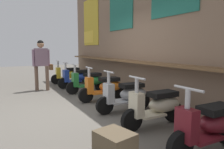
{
  "coord_description": "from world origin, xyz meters",
  "views": [
    {
      "loc": [
        4.54,
        -1.48,
        1.45
      ],
      "look_at": [
        -0.54,
        1.3,
        0.72
      ],
      "focal_mm": 32.92,
      "sensor_mm": 36.0,
      "label": 1
    }
  ],
  "objects_px": {
    "scooter_yellow": "(70,74)",
    "scooter_silver": "(127,95)",
    "scooter_blue": "(78,77)",
    "scooter_cream": "(158,106)",
    "scooter_green": "(89,81)",
    "scooter_orange": "(105,87)",
    "scooter_maroon": "(211,125)",
    "merchandise_crate": "(115,146)",
    "shopper_with_handbag": "(42,60)"
  },
  "relations": [
    {
      "from": "scooter_green",
      "to": "scooter_orange",
      "type": "height_order",
      "value": "same"
    },
    {
      "from": "scooter_maroon",
      "to": "scooter_yellow",
      "type": "bearing_deg",
      "value": -89.19
    },
    {
      "from": "scooter_maroon",
      "to": "merchandise_crate",
      "type": "distance_m",
      "value": 1.4
    },
    {
      "from": "scooter_orange",
      "to": "scooter_maroon",
      "type": "relative_size",
      "value": 1.0
    },
    {
      "from": "scooter_blue",
      "to": "scooter_cream",
      "type": "height_order",
      "value": "same"
    },
    {
      "from": "scooter_maroon",
      "to": "shopper_with_handbag",
      "type": "height_order",
      "value": "shopper_with_handbag"
    },
    {
      "from": "scooter_orange",
      "to": "scooter_cream",
      "type": "height_order",
      "value": "same"
    },
    {
      "from": "scooter_maroon",
      "to": "shopper_with_handbag",
      "type": "distance_m",
      "value": 5.82
    },
    {
      "from": "scooter_maroon",
      "to": "merchandise_crate",
      "type": "height_order",
      "value": "scooter_maroon"
    },
    {
      "from": "scooter_yellow",
      "to": "scooter_green",
      "type": "distance_m",
      "value": 2.14
    },
    {
      "from": "scooter_orange",
      "to": "scooter_maroon",
      "type": "xyz_separation_m",
      "value": [
        3.29,
        0.0,
        0.0
      ]
    },
    {
      "from": "scooter_yellow",
      "to": "shopper_with_handbag",
      "type": "bearing_deg",
      "value": 41.2
    },
    {
      "from": "scooter_silver",
      "to": "shopper_with_handbag",
      "type": "height_order",
      "value": "shopper_with_handbag"
    },
    {
      "from": "scooter_yellow",
      "to": "scooter_silver",
      "type": "height_order",
      "value": "same"
    },
    {
      "from": "scooter_green",
      "to": "scooter_silver",
      "type": "xyz_separation_m",
      "value": [
        2.31,
        -0.0,
        0.0
      ]
    },
    {
      "from": "scooter_green",
      "to": "scooter_yellow",
      "type": "bearing_deg",
      "value": -89.12
    },
    {
      "from": "scooter_orange",
      "to": "merchandise_crate",
      "type": "height_order",
      "value": "scooter_orange"
    },
    {
      "from": "scooter_silver",
      "to": "scooter_maroon",
      "type": "xyz_separation_m",
      "value": [
        2.17,
        0.0,
        0.0
      ]
    },
    {
      "from": "scooter_blue",
      "to": "scooter_maroon",
      "type": "xyz_separation_m",
      "value": [
        5.57,
        0.0,
        0.0
      ]
    },
    {
      "from": "scooter_green",
      "to": "scooter_orange",
      "type": "xyz_separation_m",
      "value": [
        1.19,
        -0.0,
        0.0
      ]
    },
    {
      "from": "scooter_blue",
      "to": "scooter_green",
      "type": "relative_size",
      "value": 1.0
    },
    {
      "from": "scooter_green",
      "to": "merchandise_crate",
      "type": "height_order",
      "value": "scooter_green"
    },
    {
      "from": "scooter_silver",
      "to": "merchandise_crate",
      "type": "distance_m",
      "value": 2.18
    },
    {
      "from": "scooter_green",
      "to": "scooter_blue",
      "type": "bearing_deg",
      "value": -89.11
    },
    {
      "from": "scooter_cream",
      "to": "scooter_maroon",
      "type": "bearing_deg",
      "value": 90.51
    },
    {
      "from": "scooter_yellow",
      "to": "scooter_cream",
      "type": "height_order",
      "value": "same"
    },
    {
      "from": "scooter_orange",
      "to": "scooter_silver",
      "type": "bearing_deg",
      "value": 92.74
    },
    {
      "from": "scooter_maroon",
      "to": "scooter_blue",
      "type": "bearing_deg",
      "value": -89.19
    },
    {
      "from": "shopper_with_handbag",
      "to": "scooter_maroon",
      "type": "bearing_deg",
      "value": -169.92
    },
    {
      "from": "scooter_silver",
      "to": "scooter_cream",
      "type": "bearing_deg",
      "value": 91.64
    },
    {
      "from": "scooter_cream",
      "to": "merchandise_crate",
      "type": "relative_size",
      "value": 2.88
    },
    {
      "from": "scooter_blue",
      "to": "merchandise_crate",
      "type": "xyz_separation_m",
      "value": [
        5.14,
        -1.31,
        -0.2
      ]
    },
    {
      "from": "scooter_orange",
      "to": "merchandise_crate",
      "type": "distance_m",
      "value": 3.15
    },
    {
      "from": "scooter_blue",
      "to": "merchandise_crate",
      "type": "bearing_deg",
      "value": 72.38
    },
    {
      "from": "scooter_cream",
      "to": "scooter_blue",
      "type": "bearing_deg",
      "value": -89.49
    },
    {
      "from": "scooter_blue",
      "to": "scooter_orange",
      "type": "relative_size",
      "value": 1.0
    },
    {
      "from": "scooter_blue",
      "to": "scooter_green",
      "type": "distance_m",
      "value": 1.09
    },
    {
      "from": "scooter_silver",
      "to": "shopper_with_handbag",
      "type": "distance_m",
      "value": 3.76
    },
    {
      "from": "scooter_silver",
      "to": "merchandise_crate",
      "type": "relative_size",
      "value": 2.89
    },
    {
      "from": "scooter_yellow",
      "to": "scooter_maroon",
      "type": "height_order",
      "value": "same"
    },
    {
      "from": "scooter_orange",
      "to": "merchandise_crate",
      "type": "xyz_separation_m",
      "value": [
        2.85,
        -1.31,
        -0.2
      ]
    },
    {
      "from": "scooter_cream",
      "to": "scooter_maroon",
      "type": "distance_m",
      "value": 1.11
    },
    {
      "from": "scooter_yellow",
      "to": "scooter_orange",
      "type": "height_order",
      "value": "same"
    },
    {
      "from": "scooter_orange",
      "to": "shopper_with_handbag",
      "type": "distance_m",
      "value": 2.76
    },
    {
      "from": "scooter_blue",
      "to": "scooter_cream",
      "type": "bearing_deg",
      "value": 86.69
    },
    {
      "from": "scooter_blue",
      "to": "scooter_maroon",
      "type": "relative_size",
      "value": 1.0
    },
    {
      "from": "scooter_silver",
      "to": "scooter_blue",
      "type": "bearing_deg",
      "value": -88.36
    },
    {
      "from": "scooter_green",
      "to": "scooter_orange",
      "type": "bearing_deg",
      "value": 90.88
    },
    {
      "from": "scooter_blue",
      "to": "scooter_green",
      "type": "bearing_deg",
      "value": 86.69
    },
    {
      "from": "merchandise_crate",
      "to": "scooter_green",
      "type": "bearing_deg",
      "value": 162.05
    }
  ]
}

